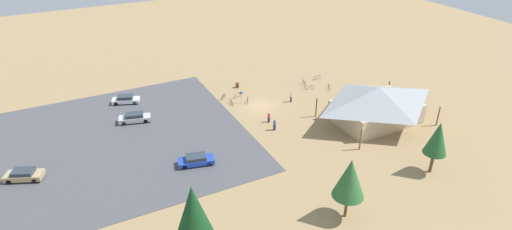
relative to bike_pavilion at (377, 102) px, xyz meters
The scene contains 23 objects.
ground 18.23m from the bike_pavilion, 43.38° to the right, with size 160.00×160.00×0.00m, color #9E7F56.
parking_lot_asphalt 38.92m from the bike_pavilion, 17.41° to the right, with size 36.98×33.27×0.05m, color #4C4C51.
bike_pavilion is the anchor object (origin of this frame).
trash_bin 24.64m from the bike_pavilion, 56.55° to the right, with size 0.60×0.60×0.90m, color brown.
lot_sign 21.30m from the bike_pavilion, 42.88° to the right, with size 0.56×0.08×2.20m.
pine_center 22.75m from the bike_pavilion, 41.26° to the left, with size 3.37×3.37×7.26m.
pine_west 13.57m from the bike_pavilion, 78.71° to the left, with size 2.78×2.78×7.00m.
pine_east 35.79m from the bike_pavilion, 21.76° to the left, with size 3.81×3.81×8.47m.
bicycle_yellow_edge_south 14.56m from the bike_pavilion, 79.41° to the right, with size 1.65×0.72×0.82m.
bicycle_white_yard_front 22.83m from the bike_pavilion, 47.85° to the right, with size 1.61×0.69×0.75m.
bicycle_blue_front_row 16.56m from the bike_pavilion, 81.86° to the right, with size 0.65×1.75×0.85m.
bicycle_orange_edge_north 12.88m from the bike_pavilion, 92.38° to the right, with size 0.90×1.61×0.87m.
bicycle_teal_mid_cluster 17.32m from the bike_pavilion, 93.52° to the right, with size 1.78×0.48×0.87m.
bicycle_black_lone_west 24.79m from the bike_pavilion, 44.68° to the right, with size 1.32×1.13×0.83m.
bicycle_silver_near_porch 20.54m from the bike_pavilion, 44.54° to the right, with size 0.94×1.51×0.87m.
bicycle_green_yard_left 22.85m from the bike_pavilion, 41.06° to the right, with size 0.48×1.70×0.74m.
car_blue_back_corner 28.15m from the bike_pavilion, ahead, with size 4.81×2.84×1.29m.
car_tan_far_end 48.23m from the bike_pavilion, ahead, with size 4.73×3.42×1.35m.
car_silver_end_stall 36.28m from the bike_pavilion, 26.32° to the right, with size 4.92×2.89×1.41m.
car_white_aisle_side 39.75m from the bike_pavilion, 35.44° to the right, with size 4.64×3.11×1.34m.
visitor_by_pavilion 15.70m from the bike_pavilion, 16.88° to the right, with size 0.36×0.39×1.75m.
visitor_at_bikes 14.03m from the bike_pavilion, 54.86° to the right, with size 0.36×0.39×1.80m.
visitor_near_lot 16.23m from the bike_pavilion, 25.65° to the right, with size 0.39×0.40×1.61m.
Camera 1 is at (28.23, 53.91, 31.04)m, focal length 29.58 mm.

